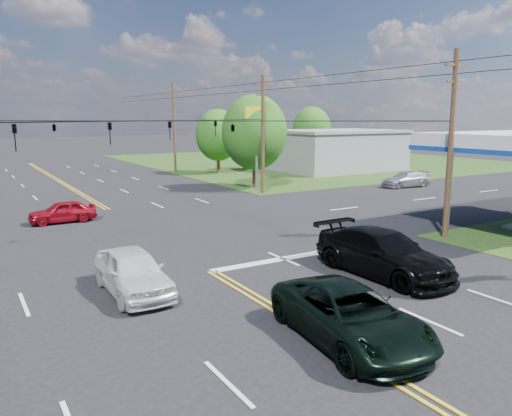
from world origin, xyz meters
TOP-DOWN VIEW (x-y plane):
  - ground at (0.00, 12.00)m, footprint 280.00×280.00m
  - grass_ne at (35.00, 44.00)m, footprint 46.00×48.00m
  - stop_bar at (5.00, 4.00)m, footprint 10.00×0.50m
  - retail_ne at (30.00, 32.00)m, footprint 14.00×10.00m
  - pole_se at (13.00, 3.00)m, footprint 1.60×0.28m
  - pole_ne at (13.00, 21.00)m, footprint 1.60×0.28m
  - pole_right_far at (13.00, 40.00)m, footprint 1.60×0.28m
  - span_wire_signals at (0.00, 12.00)m, footprint 26.00×18.00m
  - power_lines at (0.00, 10.00)m, footprint 26.04×100.00m
  - tree_right_a at (14.00, 24.00)m, footprint 5.70×5.70m
  - tree_right_b at (16.50, 36.00)m, footprint 4.94×4.94m
  - tree_far_r at (34.00, 42.00)m, footprint 5.32×5.32m
  - pickup_dkgreen at (0.50, -3.73)m, footprint 3.21×5.82m
  - suv_black at (5.69, 0.17)m, footprint 2.76×6.27m
  - pickup_white at (-3.50, 3.19)m, footprint 1.92×4.73m
  - sedan_red at (-3.35, 17.29)m, footprint 3.83×1.55m
  - sedan_far at (25.94, 17.50)m, footprint 4.91×2.34m
  - polesign_ne at (13.00, 22.00)m, footprint 1.97×0.74m

SIDE VIEW (x-z plane):
  - ground at x=0.00m, z-range 0.00..0.00m
  - grass_ne at x=35.00m, z-range -0.01..0.01m
  - stop_bar at x=5.00m, z-range -0.01..0.01m
  - sedan_red at x=-3.35m, z-range 0.00..1.30m
  - sedan_far at x=25.94m, z-range 0.00..1.38m
  - pickup_dkgreen at x=0.50m, z-range 0.00..1.54m
  - pickup_white at x=-3.50m, z-range 0.00..1.61m
  - suv_black at x=5.69m, z-range 0.00..1.79m
  - retail_ne at x=30.00m, z-range 0.00..4.40m
  - tree_right_b at x=16.50m, z-range 0.68..7.76m
  - tree_far_r at x=34.00m, z-range 0.73..8.36m
  - tree_right_a at x=14.00m, z-range 0.78..8.96m
  - pole_se at x=13.00m, z-range 0.17..9.67m
  - pole_ne at x=13.00m, z-range 0.17..9.67m
  - pole_right_far at x=13.00m, z-range 0.17..10.17m
  - polesign_ne at x=13.00m, z-range 1.88..9.05m
  - span_wire_signals at x=0.00m, z-range 5.43..6.56m
  - power_lines at x=0.00m, z-range 8.28..8.92m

